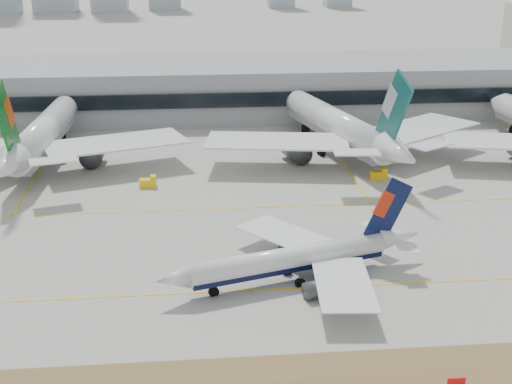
{
  "coord_description": "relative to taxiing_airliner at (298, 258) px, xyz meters",
  "views": [
    {
      "loc": [
        -10.29,
        -100.56,
        49.61
      ],
      "look_at": [
        1.29,
        18.0,
        7.5
      ],
      "focal_mm": 50.0,
      "sensor_mm": 36.0,
      "label": 1
    }
  ],
  "objects": [
    {
      "name": "ground",
      "position": [
        -5.85,
        2.08,
        -3.58
      ],
      "size": [
        3000.0,
        3000.0,
        0.0
      ],
      "primitive_type": "plane",
      "color": "gray",
      "rests_on": "ground"
    },
    {
      "name": "taxiing_airliner",
      "position": [
        0.0,
        0.0,
        0.0
      ],
      "size": [
        43.15,
        36.73,
        14.84
      ],
      "rotation": [
        0.0,
        0.0,
        3.44
      ],
      "color": "white",
      "rests_on": "ground"
    },
    {
      "name": "widebody_eva",
      "position": [
        -50.29,
        65.93,
        3.07
      ],
      "size": [
        70.07,
        68.57,
        25.0
      ],
      "rotation": [
        0.0,
        0.0,
        1.52
      ],
      "color": "white",
      "rests_on": "ground"
    },
    {
      "name": "widebody_cathay",
      "position": [
        20.54,
        66.38,
        3.21
      ],
      "size": [
        69.85,
        69.53,
        25.55
      ],
      "rotation": [
        0.0,
        0.0,
        1.8
      ],
      "color": "white",
      "rests_on": "ground"
    },
    {
      "name": "terminal",
      "position": [
        -5.85,
        116.92,
        3.93
      ],
      "size": [
        280.0,
        43.1,
        15.0
      ],
      "color": "gray",
      "rests_on": "ground"
    },
    {
      "name": "hold_sign_right",
      "position": [
        14.16,
        -29.92,
        -2.7
      ],
      "size": [
        2.2,
        0.15,
        1.35
      ],
      "color": "red",
      "rests_on": "ground"
    },
    {
      "name": "gse_c",
      "position": [
        25.36,
        47.09,
        -2.53
      ],
      "size": [
        3.55,
        2.0,
        2.6
      ],
      "color": "yellow",
      "rests_on": "ground"
    },
    {
      "name": "gse_b",
      "position": [
        -24.95,
        46.5,
        -2.53
      ],
      "size": [
        3.55,
        2.0,
        2.6
      ],
      "color": "yellow",
      "rests_on": "ground"
    }
  ]
}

